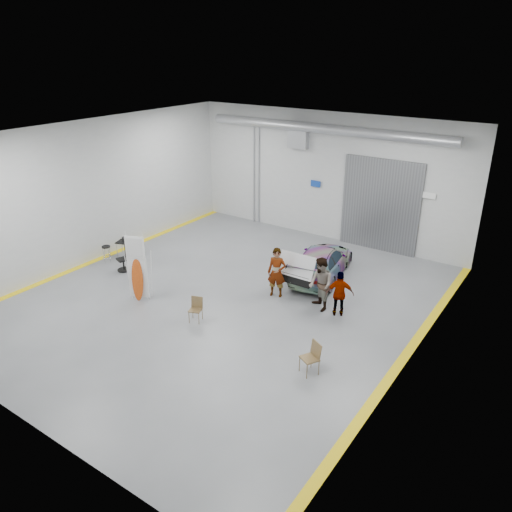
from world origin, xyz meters
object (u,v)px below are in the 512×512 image
Objects in this scene: person_b at (321,284)px; person_c at (340,294)px; shop_stool at (107,254)px; office_chair at (124,260)px; person_a at (277,272)px; folding_chair_near at (196,314)px; work_table at (128,242)px; sedan_car at (321,262)px; folding_chair_far at (309,364)px; surfboard_display at (135,273)px.

person_b is 0.77m from person_c.
shop_stool is at bearing -19.37° from person_c.
person_c is at bearing 30.50° from office_chair.
person_a is 7.91m from shop_stool.
person_b is 2.29× the size of folding_chair_near.
person_b reaches higher than office_chair.
sedan_car is at bearing 20.67° from work_table.
work_table reaches higher than shop_stool.
folding_chair_near is at bearing -129.27° from person_a.
office_chair is at bearing 143.59° from folding_chair_near.
folding_chair_far is at bearing -30.16° from person_b.
person_c reaches higher than folding_chair_far.
work_table is at bearing 166.54° from person_a.
office_chair is at bearing 123.78° from surfboard_display.
office_chair reaches higher than shop_stool.
surfboard_display is 2.96m from folding_chair_near.
folding_chair_far is at bearing -26.28° from surfboard_display.
surfboard_display is 7.52m from folding_chair_far.
folding_chair_near reaches higher than shop_stool.
shop_stool is at bearing -165.74° from office_chair.
office_chair is at bearing -5.85° from shop_stool.
surfboard_display is 3.55× the size of shop_stool.
person_a is 6.70m from office_chair.
surfboard_display is 2.87m from office_chair.
sedan_car reaches higher than folding_chair_far.
shop_stool is 1.28m from office_chair.
person_c is (2.01, -2.49, 0.19)m from sedan_car.
surfboard_display is 2.72× the size of folding_chair_far.
person_b is 8.48m from office_chair.
person_a reaches higher than person_c.
work_table is (-8.01, -3.02, 0.07)m from sedan_car.
person_a is at bearing -143.58° from person_b.
person_b reaches higher than work_table.
sedan_car is at bearing 153.16° from person_b.
sedan_car is 5.11× the size of folding_chair_near.
person_c is 9.21m from office_chair.
sedan_car is 5.95m from folding_chair_near.
sedan_car is 4.47× the size of folding_chair_far.
person_a reaches higher than work_table.
work_table is at bearing -166.51° from folding_chair_far.
person_a reaches higher than folding_chair_far.
person_c is at bearing 131.49° from folding_chair_far.
sedan_car is 3.20m from person_c.
surfboard_display is (-4.69, -5.66, 0.45)m from sedan_car.
person_b is 1.88× the size of office_chair.
shop_stool is at bearing -107.06° from work_table.
work_table is at bearing 136.61° from folding_chair_near.
folding_chair_far is 1.31× the size of shop_stool.
person_b is at bearing 9.09° from shop_stool.
folding_chair_near is (-1.26, -3.16, -0.69)m from person_a.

